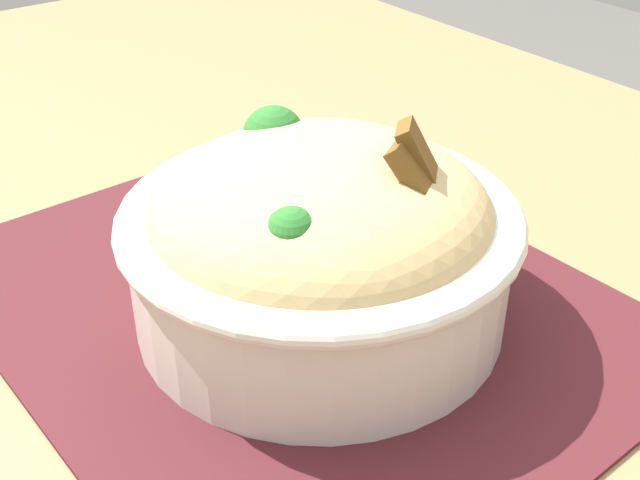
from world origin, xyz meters
The scene contains 4 objects.
table centered at (0.00, 0.00, 0.68)m, with size 1.39×0.96×0.74m.
placemat centered at (0.00, -0.02, 0.75)m, with size 0.39×0.31×0.00m, color #47191E.
bowl centered at (-0.02, -0.03, 0.80)m, with size 0.24×0.24×0.12m.
fork centered at (0.06, -0.04, 0.75)m, with size 0.03×0.13×0.00m.
Camera 1 is at (-0.32, 0.20, 1.03)m, focal length 46.01 mm.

